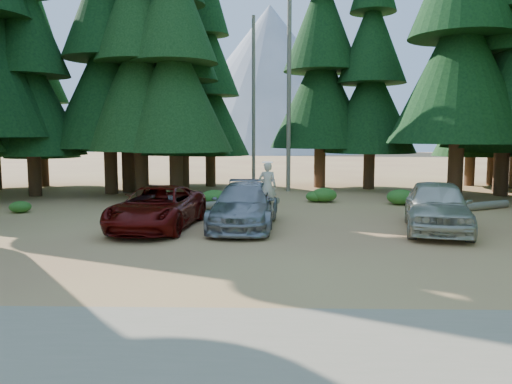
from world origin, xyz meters
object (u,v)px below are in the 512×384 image
silver_minivan_center (245,205)px  silver_minivan_right (437,206)px  red_pickup (157,208)px  log_left (182,207)px  frisbee_player (268,186)px  log_right (464,208)px  log_mid (248,199)px

silver_minivan_center → silver_minivan_right: 6.41m
red_pickup → log_left: 3.98m
red_pickup → silver_minivan_center: silver_minivan_center is taller
red_pickup → log_left: (0.16, 3.94, -0.55)m
silver_minivan_center → log_left: size_ratio=1.10×
red_pickup → silver_minivan_center: bearing=13.0°
frisbee_player → log_left: size_ratio=0.35×
silver_minivan_right → log_left: bearing=169.6°
frisbee_player → log_left: bearing=-37.9°
red_pickup → frisbee_player: 3.81m
silver_minivan_right → log_left: size_ratio=1.05×
log_left → log_right: 11.70m
log_right → log_mid: bearing=132.0°
log_left → log_mid: log_left is taller
silver_minivan_center → log_mid: size_ratio=1.60×
log_left → silver_minivan_center: bearing=-75.9°
silver_minivan_right → frisbee_player: 5.63m
silver_minivan_right → log_mid: size_ratio=1.54×
log_left → log_right: bearing=-23.5°
frisbee_player → log_right: size_ratio=0.31×
log_mid → log_right: (9.07, -3.04, 0.04)m
frisbee_player → red_pickup: bearing=9.7°
silver_minivan_right → log_right: (2.54, 4.20, -0.67)m
frisbee_player → log_left: (-3.57, 3.97, -1.29)m
silver_minivan_right → log_mid: bearing=146.0°
silver_minivan_center → log_right: (8.92, 3.62, -0.58)m
log_right → log_left: bearing=150.8°
silver_minivan_center → frisbee_player: bearing=-22.6°
silver_minivan_right → log_mid: (-6.52, 7.24, -0.71)m
log_right → silver_minivan_center: bearing=172.6°
red_pickup → log_mid: (2.80, 7.03, -0.58)m
silver_minivan_center → log_right: 9.65m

